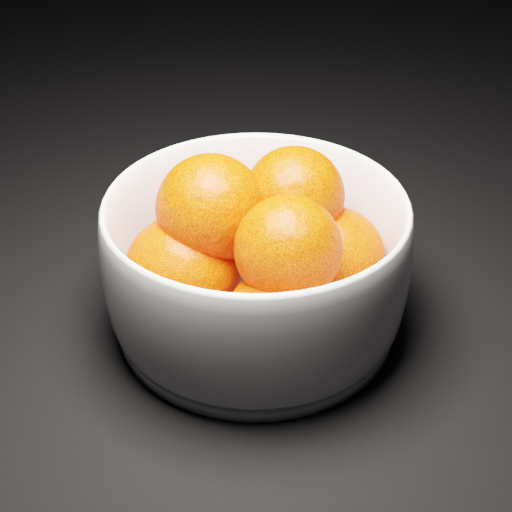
# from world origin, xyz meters

# --- Properties ---
(ground) EXTENTS (3.00, 3.00, 0.00)m
(ground) POSITION_xyz_m (0.00, 0.00, 0.00)
(ground) COLOR black
(ground) RESTS_ON ground
(bowl) EXTENTS (0.25, 0.25, 0.12)m
(bowl) POSITION_xyz_m (-0.07, -0.24, 0.06)
(bowl) COLOR white
(bowl) RESTS_ON ground
(orange_pile) EXTENTS (0.20, 0.20, 0.14)m
(orange_pile) POSITION_xyz_m (-0.07, -0.24, 0.08)
(orange_pile) COLOR #F83504
(orange_pile) RESTS_ON bowl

